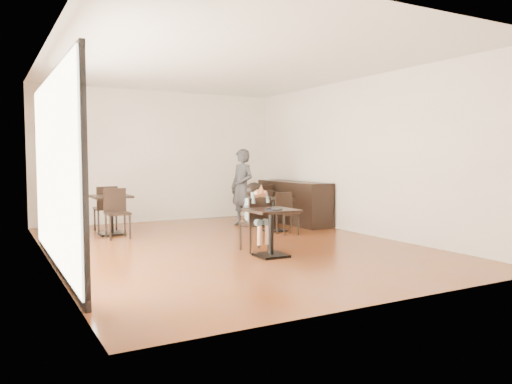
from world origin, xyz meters
TOP-DOWN VIEW (x-y plane):
  - floor at (0.00, 0.00)m, footprint 6.00×8.00m
  - ceiling at (0.00, 0.00)m, footprint 6.00×8.00m
  - wall_back at (0.00, 4.00)m, footprint 6.00×0.01m
  - wall_front at (0.00, -4.00)m, footprint 6.00×0.01m
  - wall_left at (-3.00, 0.00)m, footprint 0.01×8.00m
  - wall_right at (3.00, 0.00)m, footprint 0.01×8.00m
  - storefront_window at (-2.97, -0.50)m, footprint 0.04×4.50m
  - child_table at (0.14, -1.22)m, footprint 0.72×0.72m
  - child_chair at (0.14, -0.67)m, footprint 0.41×0.41m
  - child at (0.14, -0.67)m, footprint 0.41×0.57m
  - plate at (0.14, -1.32)m, footprint 0.26×0.26m
  - pizza_slice at (0.14, -0.86)m, footprint 0.27×0.21m
  - adult_patron at (1.38, 2.21)m, footprint 0.58×0.74m
  - cafe_table_mid at (1.59, 1.13)m, footprint 0.72×0.72m
  - cafe_table_left at (-1.58, 2.29)m, footprint 0.77×0.77m
  - cafe_table_back at (1.93, 2.51)m, footprint 0.90×0.90m
  - chair_mid_a at (1.59, 1.68)m, footprint 0.41×0.41m
  - chair_mid_b at (1.59, 0.58)m, footprint 0.41×0.41m
  - chair_left_a at (-1.58, 2.84)m, footprint 0.44×0.44m
  - chair_left_b at (-1.58, 1.74)m, footprint 0.44×0.44m
  - chair_back_a at (2.03, 3.06)m, footprint 0.52×0.52m
  - chair_back_b at (2.03, 1.96)m, footprint 0.52×0.52m
  - service_counter at (2.65, 2.00)m, footprint 0.60×2.40m

SIDE VIEW (x-z plane):
  - floor at x=0.00m, z-range -0.01..0.01m
  - cafe_table_mid at x=1.59m, z-range 0.00..0.71m
  - child_table at x=0.14m, z-range 0.00..0.76m
  - cafe_table_back at x=1.93m, z-range 0.00..0.77m
  - cafe_table_left at x=-1.58m, z-range 0.00..0.81m
  - chair_mid_a at x=1.59m, z-range 0.00..0.85m
  - chair_mid_b at x=1.59m, z-range 0.00..0.85m
  - child_chair at x=0.14m, z-range 0.00..0.91m
  - chair_back_a at x=2.03m, z-range 0.00..0.93m
  - chair_back_b at x=2.03m, z-range 0.00..0.93m
  - chair_left_a at x=-1.58m, z-range 0.00..0.97m
  - chair_left_b at x=-1.58m, z-range 0.00..0.97m
  - service_counter at x=2.65m, z-range 0.00..1.00m
  - child at x=0.14m, z-range 0.00..1.15m
  - plate at x=0.14m, z-range 0.76..0.77m
  - adult_patron at x=1.38m, z-range 0.00..1.77m
  - pizza_slice at x=0.14m, z-range 0.96..1.03m
  - storefront_window at x=-2.97m, z-range 0.10..2.70m
  - wall_back at x=0.00m, z-range 0.00..3.20m
  - wall_front at x=0.00m, z-range 0.00..3.20m
  - wall_left at x=-3.00m, z-range 0.00..3.20m
  - wall_right at x=3.00m, z-range 0.00..3.20m
  - ceiling at x=0.00m, z-range 3.20..3.21m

